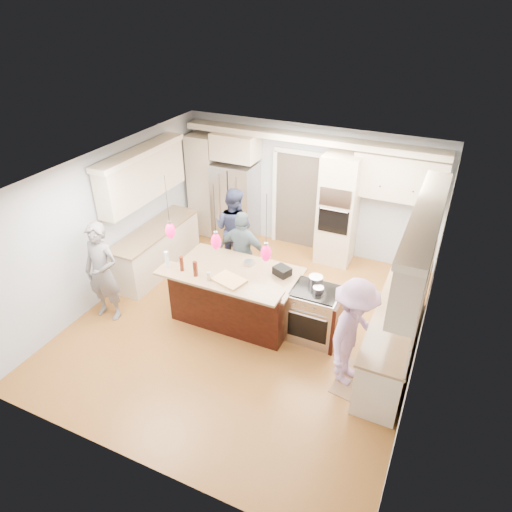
% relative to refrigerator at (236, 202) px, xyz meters
% --- Properties ---
extents(ground_plane, '(6.00, 6.00, 0.00)m').
position_rel_refrigerator_xyz_m(ground_plane, '(1.55, -2.64, -0.90)').
color(ground_plane, '#AF7530').
rests_on(ground_plane, ground).
extents(room_shell, '(5.54, 6.04, 2.72)m').
position_rel_refrigerator_xyz_m(room_shell, '(1.55, -2.64, 0.92)').
color(room_shell, '#B2BCC6').
rests_on(room_shell, ground).
extents(refrigerator, '(0.90, 0.70, 1.80)m').
position_rel_refrigerator_xyz_m(refrigerator, '(0.00, 0.00, 0.00)').
color(refrigerator, '#B7B7BC').
rests_on(refrigerator, ground).
extents(oven_column, '(0.72, 0.69, 2.30)m').
position_rel_refrigerator_xyz_m(oven_column, '(2.30, 0.03, 0.25)').
color(oven_column, beige).
rests_on(oven_column, ground).
extents(back_upper_cabinets, '(5.30, 0.61, 2.54)m').
position_rel_refrigerator_xyz_m(back_upper_cabinets, '(0.80, 0.12, 0.77)').
color(back_upper_cabinets, beige).
rests_on(back_upper_cabinets, ground).
extents(right_counter_run, '(0.64, 3.10, 2.51)m').
position_rel_refrigerator_xyz_m(right_counter_run, '(3.99, -2.34, 0.16)').
color(right_counter_run, beige).
rests_on(right_counter_run, ground).
extents(left_cabinets, '(0.64, 2.30, 2.51)m').
position_rel_refrigerator_xyz_m(left_cabinets, '(-0.89, -1.84, 0.16)').
color(left_cabinets, beige).
rests_on(left_cabinets, ground).
extents(kitchen_island, '(2.10, 1.46, 1.12)m').
position_rel_refrigerator_xyz_m(kitchen_island, '(1.30, -2.57, -0.42)').
color(kitchen_island, black).
rests_on(kitchen_island, ground).
extents(island_range, '(0.82, 0.71, 0.92)m').
position_rel_refrigerator_xyz_m(island_range, '(2.71, -2.49, -0.44)').
color(island_range, '#B7B7BC').
rests_on(island_range, ground).
extents(pendant_lights, '(1.75, 0.15, 1.03)m').
position_rel_refrigerator_xyz_m(pendant_lights, '(1.30, -3.15, 0.90)').
color(pendant_lights, black).
rests_on(pendant_lights, ground).
extents(person_bar_end, '(0.67, 0.46, 1.79)m').
position_rel_refrigerator_xyz_m(person_bar_end, '(-0.75, -3.46, -0.00)').
color(person_bar_end, slate).
rests_on(person_bar_end, ground).
extents(person_far_left, '(0.85, 0.68, 1.70)m').
position_rel_refrigerator_xyz_m(person_far_left, '(0.48, -1.04, -0.05)').
color(person_far_left, navy).
rests_on(person_far_left, ground).
extents(person_far_right, '(0.96, 0.41, 1.63)m').
position_rel_refrigerator_xyz_m(person_far_right, '(1.06, -1.79, -0.08)').
color(person_far_right, slate).
rests_on(person_far_right, ground).
extents(person_range_side, '(0.80, 1.20, 1.72)m').
position_rel_refrigerator_xyz_m(person_range_side, '(3.46, -3.20, -0.04)').
color(person_range_side, '#BE95C9').
rests_on(person_range_side, ground).
extents(floor_rug, '(0.70, 0.92, 0.01)m').
position_rel_refrigerator_xyz_m(floor_rug, '(3.63, -3.20, -0.89)').
color(floor_rug, '#8F6E4E').
rests_on(floor_rug, ground).
extents(water_bottle, '(0.09, 0.09, 0.29)m').
position_rel_refrigerator_xyz_m(water_bottle, '(0.38, -3.16, 0.36)').
color(water_bottle, silver).
rests_on(water_bottle, kitchen_island).
extents(beer_bottle_a, '(0.07, 0.07, 0.25)m').
position_rel_refrigerator_xyz_m(beer_bottle_a, '(0.65, -3.15, 0.35)').
color(beer_bottle_a, '#4A1A0D').
rests_on(beer_bottle_a, kitchen_island).
extents(beer_bottle_b, '(0.08, 0.08, 0.26)m').
position_rel_refrigerator_xyz_m(beer_bottle_b, '(0.92, -3.19, 0.35)').
color(beer_bottle_b, '#4A1A0D').
rests_on(beer_bottle_b, kitchen_island).
extents(beer_bottle_c, '(0.08, 0.08, 0.24)m').
position_rel_refrigerator_xyz_m(beer_bottle_c, '(0.92, -3.17, 0.34)').
color(beer_bottle_c, '#4A1A0D').
rests_on(beer_bottle_c, kitchen_island).
extents(drink_can, '(0.08, 0.08, 0.13)m').
position_rel_refrigerator_xyz_m(drink_can, '(1.17, -3.19, 0.29)').
color(drink_can, '#B7B7BC').
rests_on(drink_can, kitchen_island).
extents(cutting_board, '(0.55, 0.46, 0.04)m').
position_rel_refrigerator_xyz_m(cutting_board, '(1.47, -3.11, 0.24)').
color(cutting_board, tan).
rests_on(cutting_board, kitchen_island).
extents(pot_large, '(0.23, 0.23, 0.14)m').
position_rel_refrigerator_xyz_m(pot_large, '(2.62, -2.33, 0.09)').
color(pot_large, '#B7B7BC').
rests_on(pot_large, island_range).
extents(pot_small, '(0.17, 0.17, 0.09)m').
position_rel_refrigerator_xyz_m(pot_small, '(2.73, -2.53, 0.06)').
color(pot_small, '#B7B7BC').
rests_on(pot_small, island_range).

